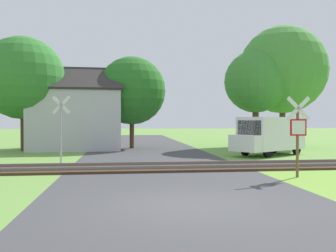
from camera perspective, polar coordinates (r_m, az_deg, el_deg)
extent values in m
plane|color=#6B9942|center=(9.29, 2.94, -12.00)|extent=(160.00, 160.00, 0.00)
cube|color=#424244|center=(11.22, 1.15, -9.72)|extent=(7.65, 80.00, 0.01)
cube|color=#422D1E|center=(15.97, -1.35, -6.35)|extent=(60.00, 2.60, 0.10)
cube|color=slate|center=(16.67, -1.59, -5.67)|extent=(60.00, 0.08, 0.12)
cube|color=slate|center=(15.25, -1.08, -6.28)|extent=(60.00, 0.08, 0.12)
cylinder|color=brown|center=(14.30, 19.12, -2.15)|extent=(0.10, 0.10, 2.64)
cube|color=red|center=(14.22, 19.24, -0.20)|extent=(0.60, 0.06, 0.60)
cube|color=white|center=(14.20, 19.27, -0.21)|extent=(0.49, 0.03, 0.49)
cube|color=white|center=(14.23, 19.25, 2.54)|extent=(0.88, 0.07, 0.88)
cube|color=white|center=(14.23, 19.25, 2.54)|extent=(0.88, 0.07, 0.88)
cylinder|color=#9E9EA5|center=(18.65, -16.02, -0.81)|extent=(0.09, 0.09, 3.04)
cube|color=white|center=(18.72, -15.99, 3.07)|extent=(0.87, 0.14, 0.88)
cube|color=white|center=(18.72, -15.99, 3.07)|extent=(0.87, 0.14, 0.88)
cube|color=#B7B7BC|center=(27.23, -13.88, 0.94)|extent=(6.35, 5.30, 4.18)
cube|color=#332D2D|center=(26.14, -14.07, 7.16)|extent=(6.53, 3.17, 1.77)
cube|color=#332D2D|center=(28.61, -13.74, 6.62)|extent=(6.53, 3.17, 1.77)
cube|color=brown|center=(27.31, -10.38, 6.68)|extent=(0.53, 0.53, 1.10)
cylinder|color=#513823|center=(27.50, -5.53, -0.93)|extent=(0.33, 0.33, 2.35)
sphere|color=#286B23|center=(27.57, -5.54, 5.38)|extent=(4.96, 4.96, 4.96)
cylinder|color=#513823|center=(28.45, 13.19, -0.05)|extent=(0.46, 0.46, 3.18)
sphere|color=#3D8433|center=(28.58, 13.22, 6.62)|extent=(4.61, 4.61, 4.61)
cylinder|color=#513823|center=(30.27, 17.04, 0.21)|extent=(0.45, 0.45, 3.42)
sphere|color=#478E38|center=(30.51, 17.08, 8.18)|extent=(6.72, 6.72, 6.72)
cylinder|color=#513823|center=(26.90, -21.19, -0.55)|extent=(0.36, 0.36, 2.81)
sphere|color=#337A2D|center=(27.04, -21.24, 6.83)|extent=(5.53, 5.53, 5.53)
cube|color=white|center=(22.85, 15.48, -1.06)|extent=(4.56, 3.87, 1.90)
cube|color=white|center=(20.91, 11.65, -2.61)|extent=(1.57, 1.90, 0.90)
cube|color=#19232D|center=(21.16, 12.28, -0.31)|extent=(0.91, 1.38, 0.85)
cube|color=navy|center=(23.42, 13.55, -1.82)|extent=(3.18, 2.06, 0.16)
cylinder|color=black|center=(22.22, 11.71, -3.56)|extent=(0.67, 0.52, 0.68)
cylinder|color=black|center=(21.29, 15.01, -3.77)|extent=(0.67, 0.52, 0.68)
cylinder|color=black|center=(24.52, 15.87, -3.15)|extent=(0.67, 0.52, 0.68)
cylinder|color=black|center=(23.68, 19.00, -3.31)|extent=(0.67, 0.52, 0.68)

